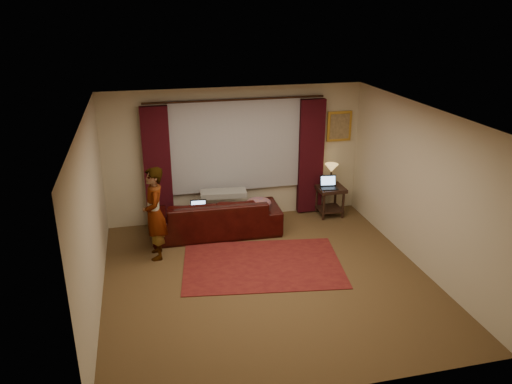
{
  "coord_description": "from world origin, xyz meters",
  "views": [
    {
      "loc": [
        -1.75,
        -6.59,
        4.07
      ],
      "look_at": [
        0.1,
        1.2,
        1.0
      ],
      "focal_mm": 35.0,
      "sensor_mm": 36.0,
      "label": 1
    }
  ],
  "objects_px": {
    "tiffany_lamp": "(331,174)",
    "person": "(155,213)",
    "sofa": "(216,209)",
    "laptop_table": "(329,183)",
    "end_table": "(330,201)",
    "laptop_sofa": "(199,208)"
  },
  "relations": [
    {
      "from": "laptop_table",
      "to": "laptop_sofa",
      "type": "bearing_deg",
      "value": -165.72
    },
    {
      "from": "end_table",
      "to": "tiffany_lamp",
      "type": "xyz_separation_m",
      "value": [
        0.06,
        0.14,
        0.52
      ]
    },
    {
      "from": "laptop_sofa",
      "to": "laptop_table",
      "type": "xyz_separation_m",
      "value": [
        2.62,
        0.33,
        0.15
      ]
    },
    {
      "from": "end_table",
      "to": "laptop_sofa",
      "type": "bearing_deg",
      "value": -171.37
    },
    {
      "from": "end_table",
      "to": "tiffany_lamp",
      "type": "relative_size",
      "value": 1.43
    },
    {
      "from": "tiffany_lamp",
      "to": "person",
      "type": "relative_size",
      "value": 0.27
    },
    {
      "from": "tiffany_lamp",
      "to": "laptop_table",
      "type": "distance_m",
      "value": 0.27
    },
    {
      "from": "tiffany_lamp",
      "to": "person",
      "type": "xyz_separation_m",
      "value": [
        -3.54,
        -1.12,
        -0.03
      ]
    },
    {
      "from": "sofa",
      "to": "person",
      "type": "bearing_deg",
      "value": 32.93
    },
    {
      "from": "sofa",
      "to": "tiffany_lamp",
      "type": "height_order",
      "value": "tiffany_lamp"
    },
    {
      "from": "laptop_table",
      "to": "tiffany_lamp",
      "type": "bearing_deg",
      "value": 69.23
    },
    {
      "from": "sofa",
      "to": "end_table",
      "type": "bearing_deg",
      "value": -171.26
    },
    {
      "from": "tiffany_lamp",
      "to": "person",
      "type": "distance_m",
      "value": 3.71
    },
    {
      "from": "sofa",
      "to": "person",
      "type": "height_order",
      "value": "person"
    },
    {
      "from": "sofa",
      "to": "tiffany_lamp",
      "type": "distance_m",
      "value": 2.48
    },
    {
      "from": "person",
      "to": "tiffany_lamp",
      "type": "bearing_deg",
      "value": 106.14
    },
    {
      "from": "tiffany_lamp",
      "to": "laptop_sofa",
      "type": "bearing_deg",
      "value": -168.73
    },
    {
      "from": "laptop_table",
      "to": "end_table",
      "type": "bearing_deg",
      "value": 60.34
    },
    {
      "from": "laptop_sofa",
      "to": "person",
      "type": "distance_m",
      "value": 1.0
    },
    {
      "from": "sofa",
      "to": "person",
      "type": "distance_m",
      "value": 1.35
    },
    {
      "from": "sofa",
      "to": "laptop_sofa",
      "type": "height_order",
      "value": "sofa"
    },
    {
      "from": "end_table",
      "to": "person",
      "type": "height_order",
      "value": "person"
    }
  ]
}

